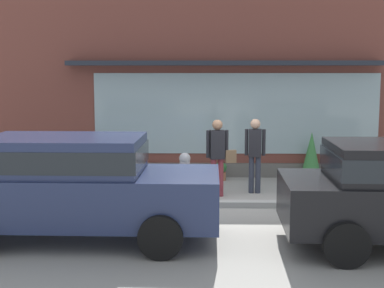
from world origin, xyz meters
The scene contains 11 objects.
ground_plane centered at (0.00, 0.00, 0.00)m, with size 60.00×60.00×0.00m, color #9E9B93.
curb_strip centered at (0.00, -0.20, 0.06)m, with size 14.00×0.24×0.12m, color #B2B2AD.
storefront centered at (0.01, 3.18, 2.33)m, with size 14.00×0.81×4.75m.
fire_hydrant centered at (-0.92, 0.74, 0.48)m, with size 0.41×0.38×0.97m.
pedestrian_with_handbag centered at (-0.18, 0.73, 0.99)m, with size 0.67×0.25×1.70m.
pedestrian_passerby centered at (0.65, 1.08, 0.98)m, with size 0.46×0.23×1.68m.
parked_car_navy centered at (-2.60, -2.43, 0.96)m, with size 4.53×2.00×1.70m.
potted_plant_trailing_edge centered at (-2.79, 2.42, 0.38)m, with size 0.47×0.47×0.74m.
potted_plant_window_left centered at (2.25, 2.71, 0.59)m, with size 0.50×0.50×1.22m.
potted_plant_window_right centered at (-0.06, 2.51, 0.25)m, with size 0.28×0.28×0.47m.
potted_plant_near_hydrant centered at (-4.23, 2.69, 0.29)m, with size 0.36×0.36×0.52m.
Camera 1 is at (-0.52, -10.92, 2.73)m, focal length 50.46 mm.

